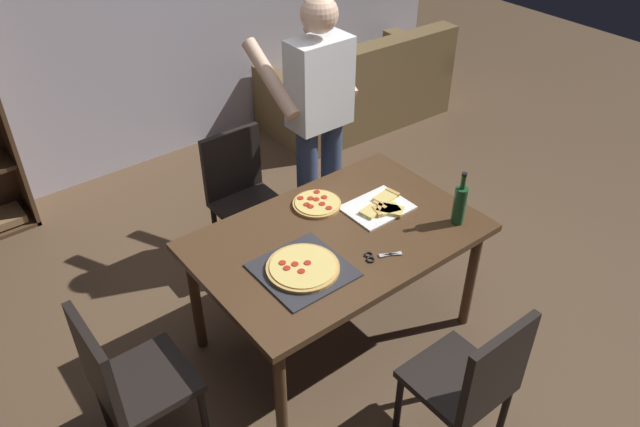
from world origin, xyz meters
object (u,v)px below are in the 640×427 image
(kitchen_scissors, at_px, (377,256))
(second_pizza_plain, at_px, (317,204))
(person_serving_pizza, at_px, (318,116))
(dining_table, at_px, (337,245))
(pepperoni_pizza_on_tray, at_px, (303,268))
(chair_far_side, at_px, (242,191))
(wine_bottle, at_px, (460,204))
(chair_left_end, at_px, (125,379))
(couch, at_px, (359,91))
(chair_near_camera, at_px, (473,380))

(kitchen_scissors, bearing_deg, second_pizza_plain, 86.07)
(person_serving_pizza, bearing_deg, dining_table, -121.22)
(pepperoni_pizza_on_tray, height_order, second_pizza_plain, pepperoni_pizza_on_tray)
(dining_table, distance_m, kitchen_scissors, 0.28)
(chair_far_side, xyz_separation_m, wine_bottle, (0.58, -1.30, 0.36))
(person_serving_pizza, bearing_deg, kitchen_scissors, -112.27)
(chair_left_end, height_order, couch, chair_left_end)
(person_serving_pizza, relative_size, wine_bottle, 5.54)
(wine_bottle, height_order, second_pizza_plain, wine_bottle)
(couch, bearing_deg, person_serving_pizza, -139.48)
(chair_far_side, relative_size, person_serving_pizza, 0.51)
(chair_near_camera, xyz_separation_m, chair_far_side, (0.00, 1.95, 0.00))
(dining_table, distance_m, couch, 2.77)
(dining_table, height_order, pepperoni_pizza_on_tray, pepperoni_pizza_on_tray)
(chair_far_side, distance_m, kitchen_scissors, 1.27)
(dining_table, height_order, second_pizza_plain, second_pizza_plain)
(chair_far_side, relative_size, couch, 0.52)
(kitchen_scissors, relative_size, second_pizza_plain, 0.71)
(dining_table, xyz_separation_m, wine_bottle, (0.58, -0.32, 0.19))
(second_pizza_plain, bearing_deg, person_serving_pizza, 51.48)
(chair_near_camera, distance_m, kitchen_scissors, 0.75)
(second_pizza_plain, bearing_deg, kitchen_scissors, -93.93)
(wine_bottle, bearing_deg, chair_near_camera, -131.49)
(chair_left_end, relative_size, wine_bottle, 2.85)
(couch, distance_m, pepperoni_pizza_on_tray, 3.10)
(chair_near_camera, height_order, wine_bottle, wine_bottle)
(pepperoni_pizza_on_tray, bearing_deg, dining_table, 20.83)
(dining_table, height_order, wine_bottle, wine_bottle)
(kitchen_scissors, distance_m, second_pizza_plain, 0.55)
(couch, bearing_deg, chair_far_side, -151.99)
(chair_far_side, distance_m, wine_bottle, 1.47)
(chair_near_camera, xyz_separation_m, kitchen_scissors, (0.04, 0.71, 0.24))
(couch, xyz_separation_m, second_pizza_plain, (-1.82, -1.71, 0.46))
(dining_table, bearing_deg, chair_near_camera, -90.00)
(couch, xyz_separation_m, person_serving_pizza, (-1.44, -1.23, 0.70))
(chair_near_camera, bearing_deg, chair_left_end, 141.80)
(chair_left_end, bearing_deg, second_pizza_plain, 11.81)
(dining_table, relative_size, pepperoni_pizza_on_tray, 3.56)
(second_pizza_plain, bearing_deg, dining_table, -105.34)
(chair_left_end, bearing_deg, person_serving_pizza, 23.99)
(couch, bearing_deg, kitchen_scissors, -129.48)
(chair_far_side, bearing_deg, kitchen_scissors, -88.25)
(chair_near_camera, bearing_deg, second_pizza_plain, 86.55)
(chair_near_camera, height_order, chair_far_side, same)
(chair_near_camera, bearing_deg, pepperoni_pizza_on_tray, 110.58)
(chair_far_side, relative_size, chair_left_end, 1.00)
(chair_left_end, bearing_deg, pepperoni_pizza_on_tray, -7.56)
(couch, height_order, person_serving_pizza, person_serving_pizza)
(chair_far_side, xyz_separation_m, kitchen_scissors, (0.04, -1.25, 0.24))
(person_serving_pizza, xyz_separation_m, wine_bottle, (0.12, -1.08, -0.13))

